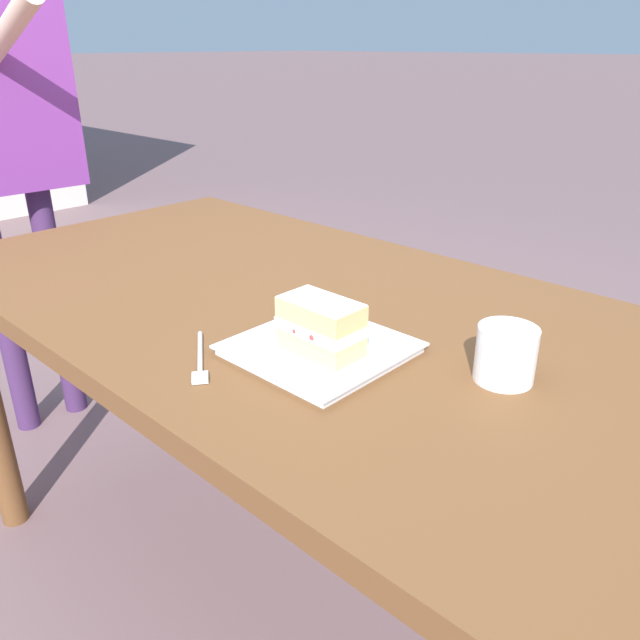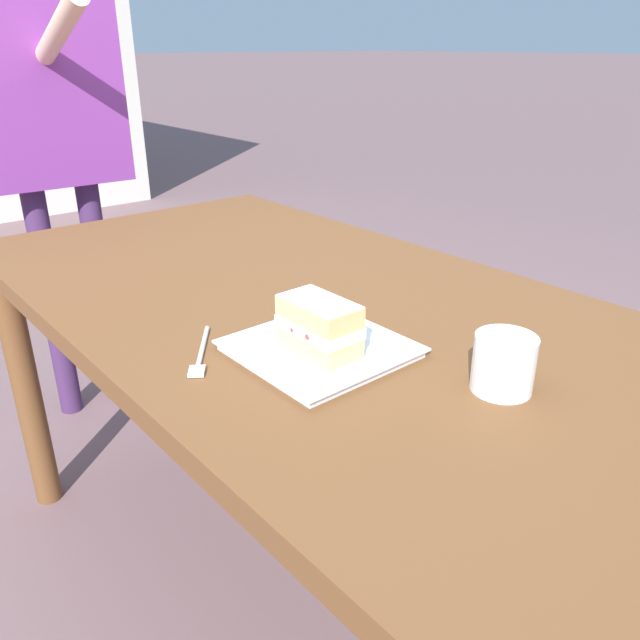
{
  "view_description": "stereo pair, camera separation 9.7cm",
  "coord_description": "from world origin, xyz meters",
  "px_view_note": "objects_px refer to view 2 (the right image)",
  "views": [
    {
      "loc": [
        0.83,
        -0.78,
        1.23
      ],
      "look_at": [
        0.22,
        -0.13,
        0.83
      ],
      "focal_mm": 35.14,
      "sensor_mm": 36.0,
      "label": 1
    },
    {
      "loc": [
        0.9,
        -0.71,
        1.23
      ],
      "look_at": [
        0.22,
        -0.13,
        0.83
      ],
      "focal_mm": 35.14,
      "sensor_mm": 36.0,
      "label": 2
    }
  ],
  "objects_px": {
    "dessert_plate": "(320,349)",
    "cake_slice": "(319,326)",
    "dessert_fork": "(201,354)",
    "diner_person": "(44,96)",
    "coffee_cup": "(504,363)",
    "patio_table": "(301,341)"
  },
  "relations": [
    {
      "from": "patio_table",
      "to": "dessert_plate",
      "type": "bearing_deg",
      "value": -31.7
    },
    {
      "from": "cake_slice",
      "to": "coffee_cup",
      "type": "height_order",
      "value": "cake_slice"
    },
    {
      "from": "dessert_fork",
      "to": "coffee_cup",
      "type": "height_order",
      "value": "coffee_cup"
    },
    {
      "from": "cake_slice",
      "to": "dessert_fork",
      "type": "xyz_separation_m",
      "value": [
        -0.13,
        -0.13,
        -0.05
      ]
    },
    {
      "from": "dessert_fork",
      "to": "diner_person",
      "type": "relative_size",
      "value": 0.09
    },
    {
      "from": "dessert_plate",
      "to": "dessert_fork",
      "type": "xyz_separation_m",
      "value": [
        -0.11,
        -0.15,
        -0.0
      ]
    },
    {
      "from": "dessert_fork",
      "to": "cake_slice",
      "type": "bearing_deg",
      "value": 45.49
    },
    {
      "from": "patio_table",
      "to": "coffee_cup",
      "type": "relative_size",
      "value": 18.41
    },
    {
      "from": "patio_table",
      "to": "cake_slice",
      "type": "bearing_deg",
      "value": -32.66
    },
    {
      "from": "patio_table",
      "to": "dessert_fork",
      "type": "relative_size",
      "value": 11.01
    },
    {
      "from": "dessert_fork",
      "to": "coffee_cup",
      "type": "distance_m",
      "value": 0.46
    },
    {
      "from": "patio_table",
      "to": "coffee_cup",
      "type": "distance_m",
      "value": 0.49
    },
    {
      "from": "patio_table",
      "to": "diner_person",
      "type": "distance_m",
      "value": 1.25
    },
    {
      "from": "coffee_cup",
      "to": "diner_person",
      "type": "xyz_separation_m",
      "value": [
        -1.65,
        -0.04,
        0.26
      ]
    },
    {
      "from": "coffee_cup",
      "to": "diner_person",
      "type": "bearing_deg",
      "value": -178.65
    },
    {
      "from": "dessert_plate",
      "to": "cake_slice",
      "type": "bearing_deg",
      "value": -43.45
    },
    {
      "from": "patio_table",
      "to": "cake_slice",
      "type": "xyz_separation_m",
      "value": [
        0.24,
        -0.15,
        0.16
      ]
    },
    {
      "from": "cake_slice",
      "to": "coffee_cup",
      "type": "distance_m",
      "value": 0.27
    },
    {
      "from": "cake_slice",
      "to": "dessert_fork",
      "type": "distance_m",
      "value": 0.19
    },
    {
      "from": "dessert_fork",
      "to": "diner_person",
      "type": "xyz_separation_m",
      "value": [
        -1.28,
        0.23,
        0.3
      ]
    },
    {
      "from": "dessert_plate",
      "to": "dessert_fork",
      "type": "bearing_deg",
      "value": -127.46
    },
    {
      "from": "coffee_cup",
      "to": "diner_person",
      "type": "height_order",
      "value": "diner_person"
    }
  ]
}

